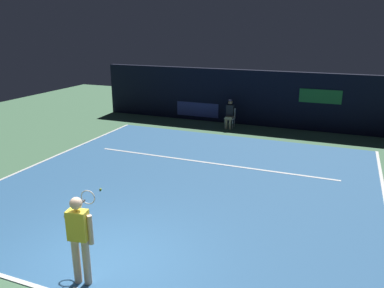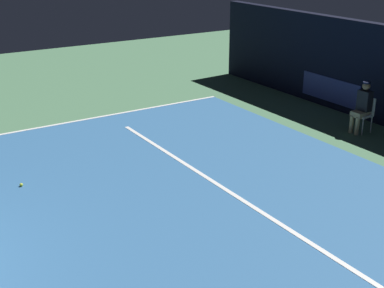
% 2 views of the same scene
% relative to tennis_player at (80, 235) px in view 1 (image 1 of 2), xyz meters
% --- Properties ---
extents(ground_plane, '(31.78, 31.78, 0.00)m').
position_rel_tennis_player_xyz_m(ground_plane, '(-0.02, 5.03, -0.99)').
color(ground_plane, '#4C7A56').
extents(court_surface, '(11.02, 11.06, 0.01)m').
position_rel_tennis_player_xyz_m(court_surface, '(-0.02, 5.03, -0.98)').
color(court_surface, '#336699').
rests_on(court_surface, ground).
extents(line_sideline_right, '(0.10, 11.06, 0.01)m').
position_rel_tennis_player_xyz_m(line_sideline_right, '(-5.48, 5.03, -0.97)').
color(line_sideline_right, white).
rests_on(line_sideline_right, court_surface).
extents(line_service, '(8.59, 0.10, 0.01)m').
position_rel_tennis_player_xyz_m(line_service, '(-0.02, 6.96, -0.97)').
color(line_service, white).
rests_on(line_service, court_surface).
extents(back_wall, '(15.46, 0.33, 2.60)m').
position_rel_tennis_player_xyz_m(back_wall, '(-0.02, 12.92, 0.31)').
color(back_wall, black).
rests_on(back_wall, ground).
extents(tennis_player, '(0.74, 0.93, 1.73)m').
position_rel_tennis_player_xyz_m(tennis_player, '(0.00, 0.00, 0.00)').
color(tennis_player, beige).
rests_on(tennis_player, ground).
extents(line_judge_on_chair, '(0.46, 0.54, 1.32)m').
position_rel_tennis_player_xyz_m(line_judge_on_chair, '(-0.78, 11.89, -0.30)').
color(line_judge_on_chair, white).
rests_on(line_judge_on_chair, ground).
extents(tennis_ball, '(0.07, 0.07, 0.07)m').
position_rel_tennis_player_xyz_m(tennis_ball, '(-2.14, 3.58, -0.94)').
color(tennis_ball, '#CCE033').
rests_on(tennis_ball, court_surface).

